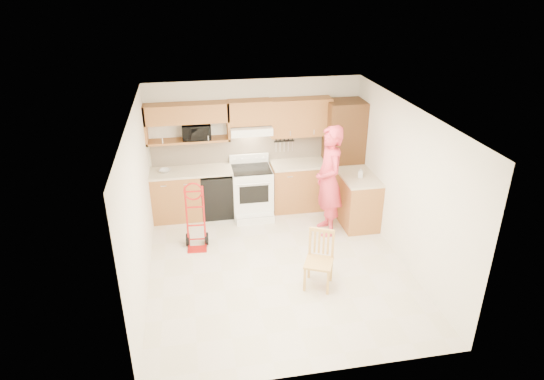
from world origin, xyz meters
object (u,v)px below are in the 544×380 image
object	(u,v)px
person	(329,181)
dining_chair	(319,261)
range	(252,188)
hand_truck	(195,219)
microwave	(197,131)

from	to	relation	value
person	dining_chair	size ratio (longest dim) A/B	2.25
person	dining_chair	distance (m)	1.74
range	hand_truck	world-z (taller)	range
range	person	bearing A→B (deg)	-36.10
microwave	range	bearing A→B (deg)	-15.80
microwave	person	bearing A→B (deg)	-27.69
range	person	world-z (taller)	person
person	range	bearing A→B (deg)	-126.71
microwave	range	xyz separation A→B (m)	(0.95, -0.28, -1.08)
microwave	range	size ratio (longest dim) A/B	0.47
hand_truck	microwave	bearing A→B (deg)	88.03
person	dining_chair	bearing A→B (deg)	-21.26
microwave	person	xyz separation A→B (m)	(2.17, -1.16, -0.65)
range	hand_truck	bearing A→B (deg)	-136.93
dining_chair	person	bearing A→B (deg)	94.29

